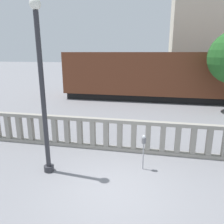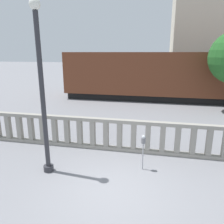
% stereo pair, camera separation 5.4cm
% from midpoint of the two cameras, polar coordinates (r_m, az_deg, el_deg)
% --- Properties ---
extents(ground_plane, '(160.00, 160.00, 0.00)m').
position_cam_midpoint_polar(ground_plane, '(6.80, 0.50, -19.75)').
color(ground_plane, slate).
extents(balustrade, '(16.20, 0.24, 1.33)m').
position_cam_midpoint_polar(balustrade, '(8.84, 3.99, -6.22)').
color(balustrade, gray).
rests_on(balustrade, ground).
extents(lamppost, '(0.33, 0.33, 5.37)m').
position_cam_midpoint_polar(lamppost, '(7.08, -17.62, 5.62)').
color(lamppost, '#2D2D33').
rests_on(lamppost, ground).
extents(parking_meter, '(0.15, 0.15, 1.25)m').
position_cam_midpoint_polar(parking_meter, '(7.45, 8.39, -7.97)').
color(parking_meter, '#99999E').
rests_on(parking_meter, ground).
extents(train_near, '(18.41, 3.17, 4.52)m').
position_cam_midpoint_polar(train_near, '(18.88, 16.93, 9.06)').
color(train_near, black).
rests_on(train_near, ground).
extents(train_far, '(20.28, 3.13, 3.88)m').
position_cam_midpoint_polar(train_far, '(29.77, 20.49, 10.20)').
color(train_far, black).
rests_on(train_far, ground).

